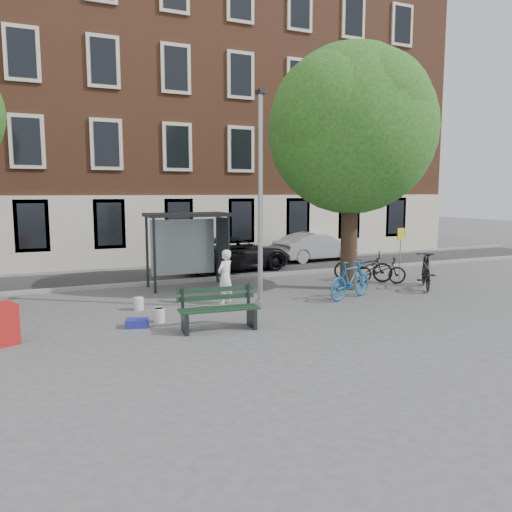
{
  "coord_description": "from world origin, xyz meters",
  "views": [
    {
      "loc": [
        -5.72,
        -12.83,
        3.33
      ],
      "look_at": [
        0.3,
        0.99,
        1.4
      ],
      "focal_mm": 35.0,
      "sensor_mm": 36.0,
      "label": 1
    }
  ],
  "objects": [
    {
      "name": "ground",
      "position": [
        0.0,
        0.0,
        0.0
      ],
      "size": [
        90.0,
        90.0,
        0.0
      ],
      "primitive_type": "plane",
      "color": "#4C4C4F",
      "rests_on": "ground"
    },
    {
      "name": "road",
      "position": [
        0.0,
        7.0,
        0.01
      ],
      "size": [
        40.0,
        4.0,
        0.01
      ],
      "primitive_type": "cube",
      "color": "#28282B",
      "rests_on": "ground"
    },
    {
      "name": "curb_near",
      "position": [
        0.0,
        5.0,
        0.06
      ],
      "size": [
        40.0,
        0.25,
        0.12
      ],
      "primitive_type": "cube",
      "color": "gray",
      "rests_on": "ground"
    },
    {
      "name": "curb_far",
      "position": [
        0.0,
        9.0,
        0.06
      ],
      "size": [
        40.0,
        0.25,
        0.12
      ],
      "primitive_type": "cube",
      "color": "gray",
      "rests_on": "ground"
    },
    {
      "name": "building_row",
      "position": [
        0.0,
        13.0,
        7.0
      ],
      "size": [
        30.0,
        8.0,
        14.0
      ],
      "primitive_type": "cube",
      "color": "brown",
      "rests_on": "ground"
    },
    {
      "name": "lamppost",
      "position": [
        0.0,
        0.0,
        2.78
      ],
      "size": [
        0.28,
        0.35,
        6.11
      ],
      "color": "#9EA0A3",
      "rests_on": "ground"
    },
    {
      "name": "tree_right",
      "position": [
        4.01,
        1.38,
        5.62
      ],
      "size": [
        5.76,
        5.6,
        8.2
      ],
      "color": "black",
      "rests_on": "ground"
    },
    {
      "name": "bus_shelter",
      "position": [
        -0.61,
        4.11,
        1.92
      ],
      "size": [
        2.85,
        1.45,
        2.62
      ],
      "color": "#1E2328",
      "rests_on": "ground"
    },
    {
      "name": "painter",
      "position": [
        -0.7,
        1.0,
        0.82
      ],
      "size": [
        0.71,
        0.64,
        1.64
      ],
      "primitive_type": "imported",
      "rotation": [
        0.0,
        0.0,
        3.69
      ],
      "color": "white",
      "rests_on": "ground"
    },
    {
      "name": "bench",
      "position": [
        -1.82,
        -1.57,
        0.46
      ],
      "size": [
        2.0,
        0.82,
        1.0
      ],
      "rotation": [
        0.0,
        0.0,
        -0.1
      ],
      "color": "#1E2328",
      "rests_on": "ground"
    },
    {
      "name": "bike_a",
      "position": [
        5.36,
        2.54,
        0.57
      ],
      "size": [
        2.16,
        1.95,
        1.14
      ],
      "primitive_type": "imported",
      "rotation": [
        0.0,
        0.0,
        0.89
      ],
      "color": "black",
      "rests_on": "ground"
    },
    {
      "name": "bike_b",
      "position": [
        3.16,
        0.11,
        0.6
      ],
      "size": [
        2.08,
        1.21,
        1.2
      ],
      "primitive_type": "imported",
      "rotation": [
        0.0,
        0.0,
        1.92
      ],
      "color": "#1A5692",
      "rests_on": "ground"
    },
    {
      "name": "bike_c",
      "position": [
        5.69,
        1.95,
        0.49
      ],
      "size": [
        1.94,
        1.5,
        0.98
      ],
      "primitive_type": "imported",
      "rotation": [
        0.0,
        0.0,
        1.04
      ],
      "color": "black",
      "rests_on": "ground"
    },
    {
      "name": "bike_d",
      "position": [
        6.49,
        0.45,
        0.63
      ],
      "size": [
        1.71,
        2.04,
        1.26
      ],
      "primitive_type": "imported",
      "rotation": [
        0.0,
        0.0,
        2.52
      ],
      "color": "black",
      "rests_on": "ground"
    },
    {
      "name": "car_dark",
      "position": [
        1.84,
        7.04,
        0.72
      ],
      "size": [
        5.38,
        2.9,
        1.43
      ],
      "primitive_type": "imported",
      "rotation": [
        0.0,
        0.0,
        1.67
      ],
      "color": "black",
      "rests_on": "ground"
    },
    {
      "name": "car_silver",
      "position": [
        6.65,
        8.21,
        0.69
      ],
      "size": [
        4.35,
        1.93,
        1.39
      ],
      "primitive_type": "imported",
      "rotation": [
        0.0,
        0.0,
        1.68
      ],
      "color": "#94959B",
      "rests_on": "ground"
    },
    {
      "name": "blue_crate",
      "position": [
        -3.61,
        -0.56,
        0.1
      ],
      "size": [
        0.64,
        0.53,
        0.2
      ],
      "primitive_type": "cube",
      "rotation": [
        0.0,
        0.0,
        -0.27
      ],
      "color": "navy",
      "rests_on": "ground"
    },
    {
      "name": "bucket_a",
      "position": [
        -3.0,
        -0.34,
        0.18
      ],
      "size": [
        0.36,
        0.36,
        0.36
      ],
      "primitive_type": "cylinder",
      "rotation": [
        0.0,
        0.0,
        0.34
      ],
      "color": "silver",
      "rests_on": "ground"
    },
    {
      "name": "bucket_b",
      "position": [
        -3.24,
        1.25,
        0.18
      ],
      "size": [
        0.31,
        0.31,
        0.36
      ],
      "primitive_type": "cylinder",
      "rotation": [
        0.0,
        0.0,
        0.11
      ],
      "color": "silver",
      "rests_on": "ground"
    },
    {
      "name": "bucket_c",
      "position": [
        -3.0,
        -0.26,
        0.18
      ],
      "size": [
        0.34,
        0.34,
        0.36
      ],
      "primitive_type": "cylinder",
      "rotation": [
        0.0,
        0.0,
        -0.25
      ],
      "color": "silver",
      "rests_on": "ground"
    },
    {
      "name": "notice_sign",
      "position": [
        6.87,
        2.28,
        1.45
      ],
      "size": [
        0.34,
        0.06,
        1.98
      ],
      "rotation": [
        0.0,
        0.0,
        0.08
      ],
      "color": "#9EA0A3",
      "rests_on": "ground"
    }
  ]
}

